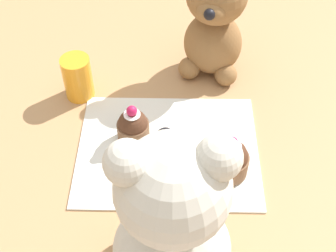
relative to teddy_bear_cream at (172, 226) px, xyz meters
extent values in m
plane|color=tan|center=(0.01, -0.20, -0.12)|extent=(4.00, 4.00, 0.00)
cube|color=silver|center=(0.01, -0.20, -0.12)|extent=(0.28, 0.22, 0.01)
ellipsoid|color=beige|center=(0.00, 0.00, -0.05)|extent=(0.14, 0.13, 0.15)
sphere|color=beige|center=(0.00, 0.00, 0.08)|extent=(0.11, 0.11, 0.11)
ellipsoid|color=beige|center=(0.00, -0.04, 0.07)|extent=(0.06, 0.05, 0.04)
sphere|color=black|center=(0.01, -0.06, 0.07)|extent=(0.02, 0.02, 0.02)
sphere|color=beige|center=(-0.04, 0.00, 0.12)|extent=(0.04, 0.04, 0.04)
sphere|color=beige|center=(0.04, 0.01, 0.12)|extent=(0.04, 0.04, 0.04)
sphere|color=beige|center=(-0.04, -0.04, -0.10)|extent=(0.05, 0.05, 0.05)
sphere|color=beige|center=(0.05, -0.03, -0.10)|extent=(0.05, 0.05, 0.05)
ellipsoid|color=olive|center=(-0.07, -0.40, -0.07)|extent=(0.12, 0.11, 0.12)
ellipsoid|color=olive|center=(-0.06, -0.36, 0.03)|extent=(0.06, 0.05, 0.04)
sphere|color=black|center=(-0.05, -0.34, 0.03)|extent=(0.02, 0.02, 0.02)
sphere|color=olive|center=(-0.03, -0.38, -0.10)|extent=(0.04, 0.04, 0.04)
sphere|color=olive|center=(-0.09, -0.36, -0.10)|extent=(0.04, 0.04, 0.04)
cylinder|color=brown|center=(-0.08, -0.16, -0.10)|extent=(0.06, 0.06, 0.03)
sphere|color=#472819|center=(-0.08, -0.16, -0.08)|extent=(0.05, 0.05, 0.05)
cylinder|color=white|center=(-0.08, -0.16, -0.06)|extent=(0.03, 0.03, 0.00)
sphere|color=#B71947|center=(-0.08, -0.16, -0.05)|extent=(0.02, 0.02, 0.02)
cylinder|color=brown|center=(0.06, -0.22, -0.10)|extent=(0.05, 0.05, 0.03)
sphere|color=#472819|center=(0.06, -0.22, -0.08)|extent=(0.05, 0.05, 0.05)
cylinder|color=white|center=(0.06, -0.22, -0.06)|extent=(0.03, 0.03, 0.00)
sphere|color=#B71947|center=(0.06, -0.22, -0.06)|extent=(0.02, 0.02, 0.02)
cylinder|color=orange|center=(0.16, -0.33, -0.08)|extent=(0.05, 0.05, 0.08)
camera|label=1|loc=(0.00, 0.25, 0.44)|focal=50.00mm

